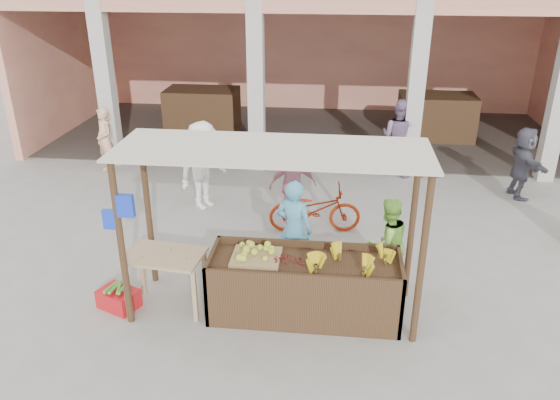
# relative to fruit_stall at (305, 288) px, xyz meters

# --- Properties ---
(ground) EXTENTS (60.00, 60.00, 0.00)m
(ground) POSITION_rel_fruit_stall_xyz_m (-0.50, 0.00, -0.40)
(ground) COLOR gray
(ground) RESTS_ON ground
(market_building) EXTENTS (14.40, 6.40, 4.20)m
(market_building) POSITION_rel_fruit_stall_xyz_m (-0.45, 8.93, 2.30)
(market_building) COLOR #F0A67D
(market_building) RESTS_ON ground
(fruit_stall) EXTENTS (2.60, 0.95, 0.80)m
(fruit_stall) POSITION_rel_fruit_stall_xyz_m (0.00, 0.00, 0.00)
(fruit_stall) COLOR #4A331D
(fruit_stall) RESTS_ON ground
(stall_awning) EXTENTS (4.09, 1.35, 2.39)m
(stall_awning) POSITION_rel_fruit_stall_xyz_m (-0.51, 0.06, 1.58)
(stall_awning) COLOR #4A331D
(stall_awning) RESTS_ON ground
(banana_heap) EXTENTS (1.06, 0.58, 0.19)m
(banana_heap) POSITION_rel_fruit_stall_xyz_m (0.59, -0.02, 0.50)
(banana_heap) COLOR yellow
(banana_heap) RESTS_ON fruit_stall
(melon_tray) EXTENTS (0.66, 0.57, 0.18)m
(melon_tray) POSITION_rel_fruit_stall_xyz_m (-0.67, 0.04, 0.49)
(melon_tray) COLOR tan
(melon_tray) RESTS_ON fruit_stall
(berry_heap) EXTENTS (0.49, 0.40, 0.16)m
(berry_heap) POSITION_rel_fruit_stall_xyz_m (-0.25, -0.05, 0.48)
(berry_heap) COLOR maroon
(berry_heap) RESTS_ON fruit_stall
(side_table) EXTENTS (1.12, 0.81, 0.85)m
(side_table) POSITION_rel_fruit_stall_xyz_m (-1.93, -0.05, 0.31)
(side_table) COLOR tan
(side_table) RESTS_ON ground
(papaya_pile) EXTENTS (0.77, 0.44, 0.22)m
(papaya_pile) POSITION_rel_fruit_stall_xyz_m (-1.93, -0.05, 0.56)
(papaya_pile) COLOR #4D852B
(papaya_pile) RESTS_ON side_table
(red_crate) EXTENTS (0.64, 0.56, 0.28)m
(red_crate) POSITION_rel_fruit_stall_xyz_m (-2.63, -0.15, -0.26)
(red_crate) COLOR red
(red_crate) RESTS_ON ground
(plantain_bundle) EXTENTS (0.40, 0.28, 0.08)m
(plantain_bundle) POSITION_rel_fruit_stall_xyz_m (-2.63, -0.15, -0.08)
(plantain_bundle) COLOR #549636
(plantain_bundle) RESTS_ON red_crate
(produce_sacks) EXTENTS (0.81, 0.50, 0.62)m
(produce_sacks) POSITION_rel_fruit_stall_xyz_m (2.46, 5.45, -0.09)
(produce_sacks) COLOR maroon
(produce_sacks) RESTS_ON ground
(vendor_blue) EXTENTS (0.77, 0.66, 1.72)m
(vendor_blue) POSITION_rel_fruit_stall_xyz_m (-0.23, 0.95, 0.46)
(vendor_blue) COLOR #55ADD7
(vendor_blue) RESTS_ON ground
(vendor_green) EXTENTS (0.83, 0.72, 1.49)m
(vendor_green) POSITION_rel_fruit_stall_xyz_m (1.16, 0.87, 0.35)
(vendor_green) COLOR #94D94F
(vendor_green) RESTS_ON ground
(motorcycle) EXTENTS (0.77, 1.78, 0.90)m
(motorcycle) POSITION_rel_fruit_stall_xyz_m (0.01, 2.53, 0.05)
(motorcycle) COLOR #9B280C
(motorcycle) RESTS_ON ground
(shopper_a) EXTENTS (1.18, 1.35, 1.89)m
(shopper_a) POSITION_rel_fruit_stall_xyz_m (-2.22, 3.35, 0.54)
(shopper_a) COLOR white
(shopper_a) RESTS_ON ground
(shopper_b) EXTENTS (1.03, 0.71, 1.59)m
(shopper_b) POSITION_rel_fruit_stall_xyz_m (-0.42, 2.87, 0.39)
(shopper_b) COLOR #CC8396
(shopper_b) RESTS_ON ground
(shopper_d) EXTENTS (0.78, 1.52, 1.57)m
(shopper_d) POSITION_rel_fruit_stall_xyz_m (4.14, 4.57, 0.39)
(shopper_d) COLOR #4E4C59
(shopper_d) RESTS_ON ground
(shopper_e) EXTENTS (0.74, 0.73, 1.59)m
(shopper_e) POSITION_rel_fruit_stall_xyz_m (-4.90, 5.01, 0.39)
(shopper_e) COLOR #F5B688
(shopper_e) RESTS_ON ground
(shopper_f) EXTENTS (1.06, 0.96, 1.90)m
(shopper_f) POSITION_rel_fruit_stall_xyz_m (1.74, 5.66, 0.55)
(shopper_f) COLOR gray
(shopper_f) RESTS_ON ground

